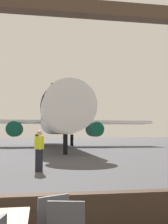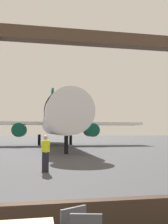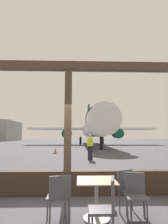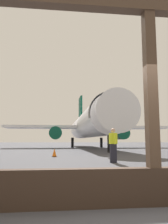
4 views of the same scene
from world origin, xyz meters
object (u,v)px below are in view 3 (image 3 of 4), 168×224
cafe_chair_aisle_left (128,187)px  cafe_chair_window_left (107,204)px  cafe_chair_window_right (135,192)px  airplane (93,127)px  ground_crew_worker (90,147)px  cafe_chair_aisle_right (59,194)px  traffic_cone (55,151)px  dining_table (96,196)px

cafe_chair_aisle_left → cafe_chair_window_left: bearing=-121.0°
cafe_chair_window_right → airplane: 31.50m
airplane → ground_crew_worker: bearing=-95.1°
cafe_chair_aisle_right → traffic_cone: bearing=97.7°
dining_table → cafe_chair_window_right: 0.76m
cafe_chair_window_left → airplane: (2.37, 32.03, 2.97)m
cafe_chair_window_right → cafe_chair_aisle_left: 0.31m
cafe_chair_window_right → ground_crew_worker: bearing=91.9°
dining_table → cafe_chair_window_left: (0.08, -0.80, 0.15)m
cafe_chair_window_left → traffic_cone: 14.60m
airplane → traffic_cone: 18.66m
dining_table → cafe_chair_window_right: size_ratio=0.89×
ground_crew_worker → traffic_cone: size_ratio=3.10×
cafe_chair_window_left → airplane: airplane is taller
cafe_chair_window_left → ground_crew_worker: ground_crew_worker is taller
cafe_chair_window_left → traffic_cone: bearing=100.5°
dining_table → ground_crew_worker: 8.88m
cafe_chair_window_right → traffic_cone: bearing=103.7°
cafe_chair_window_right → ground_crew_worker: (-0.30, 8.93, 0.38)m
traffic_cone → airplane: bearing=74.1°
cafe_chair_aisle_left → ground_crew_worker: size_ratio=0.49×
cafe_chair_window_left → traffic_cone: cafe_chair_window_left is taller
cafe_chair_aisle_left → airplane: size_ratio=0.03×
cafe_chair_aisle_left → cafe_chair_aisle_right: (-1.41, -0.45, 0.02)m
airplane → traffic_cone: airplane is taller
cafe_chair_window_right → cafe_chair_aisle_left: bearing=99.6°
cafe_chair_window_right → ground_crew_worker: size_ratio=0.50×
airplane → traffic_cone: size_ratio=58.72×
cafe_chair_window_right → dining_table: bearing=174.2°
traffic_cone → ground_crew_worker: bearing=-57.2°
dining_table → airplane: 31.48m
cafe_chair_aisle_right → ground_crew_worker: (1.17, 9.08, 0.36)m
cafe_chair_window_right → airplane: bearing=86.9°
cafe_chair_window_right → airplane: airplane is taller
airplane → cafe_chair_window_right: bearing=-93.1°
cafe_chair_aisle_left → ground_crew_worker: ground_crew_worker is taller
dining_table → airplane: bearing=85.5°
cafe_chair_window_left → cafe_chair_aisle_right: bearing=144.2°
cafe_chair_window_left → cafe_chair_aisle_left: 1.20m
traffic_cone → cafe_chair_window_right: bearing=-76.3°
dining_table → cafe_chair_aisle_left: bearing=17.8°
cafe_chair_aisle_right → airplane: (3.16, 31.46, 3.00)m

